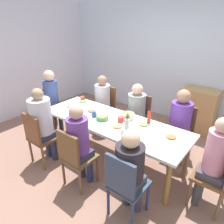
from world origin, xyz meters
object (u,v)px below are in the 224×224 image
Objects in this scene: person_1 at (102,98)px; bottle_0 at (149,117)px; plate_4 at (144,125)px; side_cabinet at (198,110)px; person_5 at (214,158)px; cup_4 at (124,134)px; chair_3 at (138,116)px; chair_2 at (180,129)px; chair_1 at (105,105)px; plate_0 at (171,137)px; person_3 at (136,108)px; bowl_1 at (102,117)px; cup_3 at (94,114)px; chair_4 at (39,136)px; person_7 at (130,166)px; cup_0 at (82,98)px; cup_2 at (69,105)px; chair_5 at (219,175)px; chair_6 at (75,156)px; plate_3 at (91,111)px; person_0 at (52,97)px; plate_1 at (118,127)px; dining_table at (112,125)px; person_2 at (180,119)px; chair_7 at (125,184)px; bottle_2 at (127,125)px; plate_2 at (83,102)px; chair_0 at (51,108)px; person_6 at (79,140)px; cup_1 at (120,120)px; bottle_1 at (128,119)px; person_4 at (42,120)px.

person_1 is 4.83× the size of bottle_0.
plate_4 is 0.27× the size of side_cabinet.
person_5 is 1.12m from cup_4.
plate_4 is 0.15m from bottle_0.
chair_2 is at bearing 0.00° from chair_3.
chair_1 is 1.91m from plate_0.
bowl_1 is (-0.15, -0.77, 0.06)m from person_3.
cup_3 is at bearing -177.81° from person_5.
person_3 is 1.28× the size of chair_4.
person_7 is at bearing -99.04° from plate_0.
cup_4 is at bearing -23.04° from cup_0.
cup_0 is at bearing 177.75° from bottle_0.
bowl_1 is 1.57× the size of cup_2.
plate_4 is at bearing -26.20° from chair_1.
person_3 is at bearing 156.24° from chair_5.
chair_6 is 0.98m from plate_3.
bottle_0 is at bearing 7.75° from person_0.
plate_1 and plate_4 have the same top height.
dining_table is 2.02× the size of person_2.
cup_3 is at bearing 147.38° from chair_7.
bottle_0 reaches higher than plate_3.
person_1 is 1.59m from cup_4.
person_2 is 2.23m from chair_4.
chair_1 is 3.68× the size of bottle_2.
plate_3 is at bearing 179.03° from person_5.
chair_5 is (2.42, -0.80, 0.00)m from chair_1.
chair_1 is 0.78× the size of person_7.
chair_0 is at bearing -160.49° from plate_2.
chair_2 is at bearing 61.47° from person_6.
cup_3 is (-0.32, -0.87, 0.26)m from chair_3.
chair_1 and chair_6 have the same top height.
plate_2 is 1.38m from plate_4.
plate_0 and plate_3 have the same top height.
person_7 is at bearing -47.48° from cup_1.
person_6 is 1.44m from cup_0.
person_2 reaches higher than cup_4.
side_cabinet is at bearing 57.43° from person_3.
cup_4 reaches higher than dining_table.
cup_2 reaches higher than plate_2.
bottle_2 reaches higher than cup_2.
plate_0 is (0.13, 0.79, 0.03)m from person_7.
cup_3 is at bearing -166.50° from bottle_1.
person_3 is at bearing 114.30° from bottle_2.
bowl_1 is 1.56× the size of cup_1.
side_cabinet reaches higher than cup_2.
person_7 is at bearing -40.87° from dining_table.
chair_5 is 1.79m from chair_6.
chair_0 is at bearing 138.03° from person_4.
bottle_0 is (-0.32, 1.07, 0.32)m from chair_7.
person_7 is at bearing -43.44° from plate_1.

